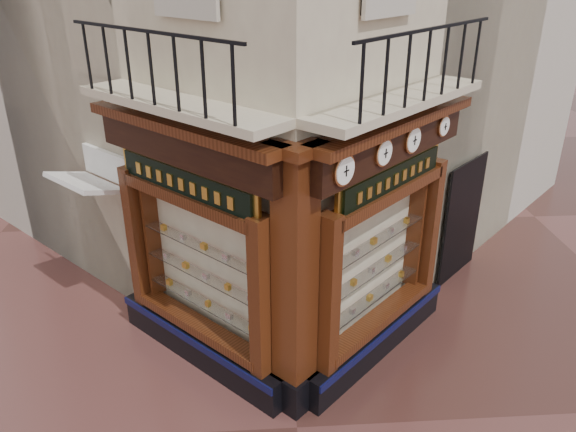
{
  "coord_description": "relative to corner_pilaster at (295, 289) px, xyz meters",
  "views": [
    {
      "loc": [
        -0.51,
        -5.81,
        5.97
      ],
      "look_at": [
        0.01,
        2.0,
        2.32
      ],
      "focal_mm": 35.0,
      "sensor_mm": 36.0,
      "label": 1
    }
  ],
  "objects": [
    {
      "name": "ground",
      "position": [
        0.0,
        -0.5,
        -1.95
      ],
      "size": [
        80.0,
        80.0,
        0.0
      ],
      "primitive_type": "plane",
      "color": "#472621",
      "rests_on": "ground"
    },
    {
      "name": "shopfront_left",
      "position": [
        -1.41,
        1.07,
        0.03
      ],
      "size": [
        2.86,
        2.86,
        3.98
      ],
      "rotation": [
        0.0,
        0.0,
        2.36
      ],
      "color": "black",
      "rests_on": "ground"
    },
    {
      "name": "shopfront_right",
      "position": [
        1.41,
        1.07,
        0.03
      ],
      "size": [
        2.86,
        2.86,
        3.98
      ],
      "rotation": [
        0.0,
        0.0,
        0.79
      ],
      "color": "black",
      "rests_on": "ground"
    },
    {
      "name": "corner_pilaster",
      "position": [
        0.0,
        0.0,
        0.0
      ],
      "size": [
        0.85,
        0.85,
        3.98
      ],
      "rotation": [
        0.0,
        0.0,
        0.79
      ],
      "color": "black",
      "rests_on": "ground"
    },
    {
      "name": "balcony",
      "position": [
        0.0,
        0.99,
        2.27
      ],
      "size": [
        5.94,
        2.97,
        1.03
      ],
      "color": "beige",
      "rests_on": "ground"
    },
    {
      "name": "clock_a",
      "position": [
        0.58,
        -0.02,
        1.67
      ],
      "size": [
        0.32,
        0.32,
        0.41
      ],
      "rotation": [
        0.0,
        0.0,
        0.79
      ],
      "color": "#AC6B39",
      "rests_on": "ground"
    },
    {
      "name": "clock_b",
      "position": [
        1.2,
        0.6,
        1.67
      ],
      "size": [
        0.3,
        0.3,
        0.38
      ],
      "rotation": [
        0.0,
        0.0,
        0.79
      ],
      "color": "#AC6B39",
      "rests_on": "ground"
    },
    {
      "name": "clock_c",
      "position": [
        1.74,
        1.13,
        1.67
      ],
      "size": [
        0.32,
        0.32,
        0.4
      ],
      "rotation": [
        0.0,
        0.0,
        0.79
      ],
      "color": "#AC6B39",
      "rests_on": "ground"
    },
    {
      "name": "clock_d",
      "position": [
        2.39,
        1.78,
        1.67
      ],
      "size": [
        0.27,
        0.27,
        0.33
      ],
      "rotation": [
        0.0,
        0.0,
        0.79
      ],
      "color": "#AC6B39",
      "rests_on": "ground"
    },
    {
      "name": "awning",
      "position": [
        -3.33,
        2.62,
        -1.95
      ],
      "size": [
        1.47,
        1.47,
        0.29
      ],
      "primitive_type": null,
      "rotation": [
        0.27,
        0.0,
        2.36
      ],
      "color": "white",
      "rests_on": "ground"
    },
    {
      "name": "signboard_left",
      "position": [
        -1.46,
        1.01,
        1.15
      ],
      "size": [
        2.07,
        2.07,
        0.55
      ],
      "rotation": [
        0.0,
        0.0,
        2.36
      ],
      "color": "gold",
      "rests_on": "ground"
    },
    {
      "name": "signboard_right",
      "position": [
        1.46,
        1.01,
        1.15
      ],
      "size": [
        1.89,
        1.89,
        0.51
      ],
      "rotation": [
        0.0,
        0.0,
        0.79
      ],
      "color": "gold",
      "rests_on": "ground"
    }
  ]
}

